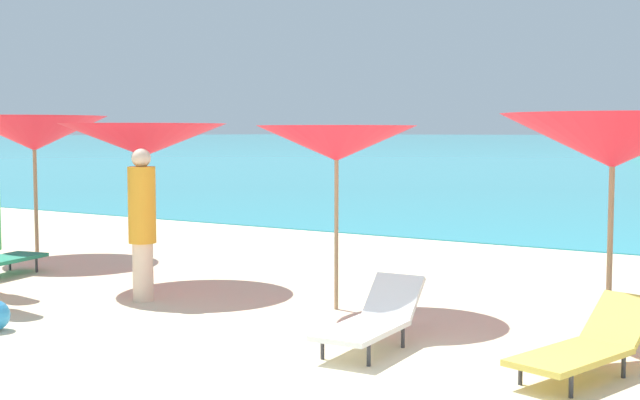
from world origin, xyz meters
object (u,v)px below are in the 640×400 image
umbrella_0 (34,133)px  beachgoer_3 (142,220)px  umbrella_3 (613,141)px  lounge_chair_3 (372,319)px  lounge_chair_1 (586,345)px  umbrella_1 (144,140)px  umbrella_2 (337,143)px

umbrella_0 → beachgoer_3: 4.40m
umbrella_3 → lounge_chair_3: 2.99m
lounge_chair_1 → umbrella_1: bearing=-176.1°
umbrella_2 → beachgoer_3: bearing=-159.0°
lounge_chair_1 → lounge_chair_3: 1.87m
umbrella_0 → umbrella_2: 6.13m
umbrella_1 → lounge_chair_3: (4.09, -1.32, -1.57)m
umbrella_0 → umbrella_1: bearing=-14.8°
umbrella_2 → beachgoer_3: (-2.12, -0.82, -0.89)m
umbrella_0 → lounge_chair_3: umbrella_0 is taller
umbrella_3 → lounge_chair_1: umbrella_3 is taller
umbrella_0 → lounge_chair_1: bearing=-12.3°
umbrella_2 → lounge_chair_1: (3.05, -1.12, -1.57)m
beachgoer_3 → lounge_chair_3: bearing=155.3°
umbrella_2 → beachgoer_3: umbrella_2 is taller
umbrella_2 → umbrella_0: bearing=172.0°
umbrella_0 → umbrella_1: umbrella_0 is taller
umbrella_3 → lounge_chair_3: size_ratio=1.73×
umbrella_3 → umbrella_0: bearing=178.9°
umbrella_1 → umbrella_2: 2.91m
umbrella_2 → lounge_chair_3: bearing=-47.6°
umbrella_2 → umbrella_3: size_ratio=0.83×
umbrella_0 → umbrella_2: (6.07, -0.86, -0.10)m
umbrella_0 → lounge_chair_1: umbrella_0 is taller
umbrella_0 → beachgoer_3: bearing=-23.0°
lounge_chair_3 → umbrella_1: bearing=158.5°
umbrella_2 → beachgoer_3: size_ratio=1.15×
umbrella_1 → beachgoer_3: (0.78, -0.84, -0.91)m
umbrella_2 → lounge_chair_1: umbrella_2 is taller
lounge_chair_1 → beachgoer_3: bearing=-168.6°
umbrella_1 → lounge_chair_1: size_ratio=1.33×
umbrella_3 → lounge_chair_1: 2.44m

